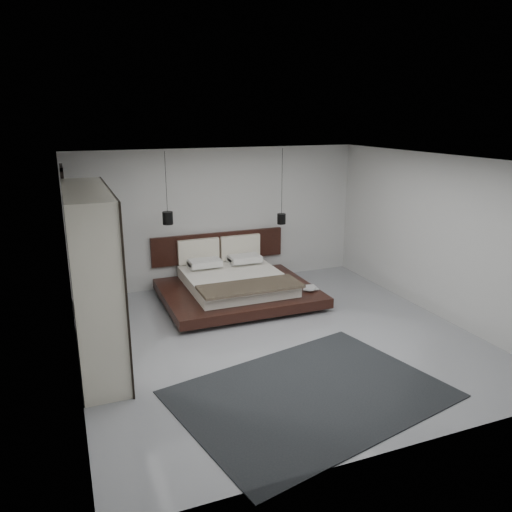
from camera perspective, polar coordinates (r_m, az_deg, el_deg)
name	(u,v)px	position (r m, az deg, el deg)	size (l,w,h in m)	color
floor	(278,337)	(8.07, 2.51, -9.28)	(6.00, 6.00, 0.00)	gray
ceiling	(280,160)	(7.34, 2.77, 10.94)	(6.00, 6.00, 0.00)	white
wall_back	(220,217)	(10.32, -4.19, 4.47)	(6.00, 6.00, 0.00)	#B8B8B6
wall_front	(403,329)	(5.15, 16.51, -7.96)	(6.00, 6.00, 0.00)	#B8B8B6
wall_left	(70,275)	(6.97, -20.53, -2.09)	(6.00, 6.00, 0.00)	#B8B8B6
wall_right	(437,236)	(9.20, 19.97, 2.15)	(6.00, 6.00, 0.00)	#B8B8B6
lattice_screen	(69,240)	(9.36, -20.62, 1.68)	(0.05, 0.90, 2.60)	black
bed	(235,284)	(9.59, -2.36, -3.26)	(2.81, 2.40, 1.08)	black
book_lower	(305,288)	(9.46, 5.60, -3.70)	(0.23, 0.31, 0.03)	#99724C
book_upper	(305,288)	(9.42, 5.57, -3.63)	(0.20, 0.27, 0.02)	#99724C
pendant_left	(168,218)	(9.38, -10.06, 4.31)	(0.19, 0.19, 1.33)	black
pendant_right	(281,218)	(10.12, 2.93, 4.30)	(0.17, 0.17, 1.51)	black
wardrobe	(93,278)	(7.28, -18.12, -2.40)	(0.60, 2.54, 2.49)	beige
rug	(311,394)	(6.61, 6.28, -15.40)	(3.28, 2.34, 0.01)	black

